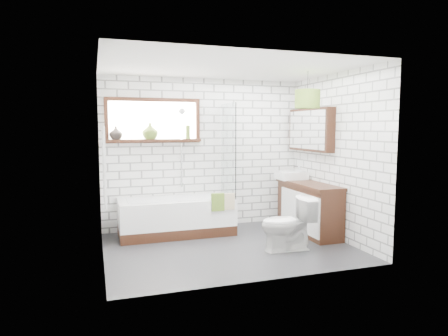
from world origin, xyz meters
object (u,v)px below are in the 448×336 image
object	(u,v)px
basin	(291,175)
toilet	(287,224)
pendant	(307,99)
vanity	(309,208)
bathtub	(176,216)

from	to	relation	value
basin	toilet	bearing A→B (deg)	-119.31
basin	pendant	bearing A→B (deg)	-103.77
vanity	basin	bearing A→B (deg)	96.84
basin	pendant	xyz separation A→B (m)	(-0.21, -0.87, 1.23)
vanity	pendant	size ratio (longest dim) A/B	3.87
bathtub	vanity	size ratio (longest dim) A/B	1.26
bathtub	basin	xyz separation A→B (m)	(1.98, -0.06, 0.59)
basin	pendant	world-z (taller)	pendant
vanity	toilet	bearing A→B (deg)	-135.75
basin	pendant	distance (m)	1.52
bathtub	basin	bearing A→B (deg)	-1.59
toilet	pendant	world-z (taller)	pendant
toilet	pendant	xyz separation A→B (m)	(0.48, 0.36, 1.73)
vanity	basin	distance (m)	0.69
bathtub	vanity	bearing A→B (deg)	-15.20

